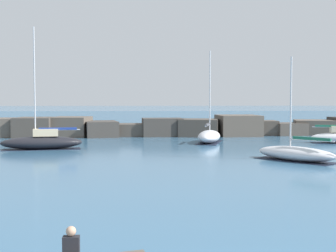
# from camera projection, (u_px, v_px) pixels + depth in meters

# --- Properties ---
(open_sea_beyond) EXTENTS (400.00, 116.00, 0.01)m
(open_sea_beyond) POSITION_uv_depth(u_px,v_px,m) (154.00, 117.00, 116.51)
(open_sea_beyond) COLOR #2D5B7F
(open_sea_beyond) RESTS_ON ground
(breakwater_jetty) EXTENTS (64.37, 6.69, 2.56)m
(breakwater_jetty) POSITION_uv_depth(u_px,v_px,m) (156.00, 127.00, 56.60)
(breakwater_jetty) COLOR brown
(breakwater_jetty) RESTS_ON ground
(sailboat_moored_1) EXTENTS (5.62, 6.16, 7.53)m
(sailboat_moored_1) POSITION_uv_depth(u_px,v_px,m) (296.00, 153.00, 33.83)
(sailboat_moored_1) COLOR silver
(sailboat_moored_1) RESTS_ON ground
(sailboat_moored_2) EXTENTS (7.31, 3.03, 10.78)m
(sailboat_moored_2) POSITION_uv_depth(u_px,v_px,m) (42.00, 142.00, 41.48)
(sailboat_moored_2) COLOR black
(sailboat_moored_2) RESTS_ON ground
(sailboat_moored_4) EXTENTS (3.73, 6.28, 9.39)m
(sailboat_moored_4) POSITION_uv_depth(u_px,v_px,m) (209.00, 136.00, 47.78)
(sailboat_moored_4) COLOR silver
(sailboat_moored_4) RESTS_ON ground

